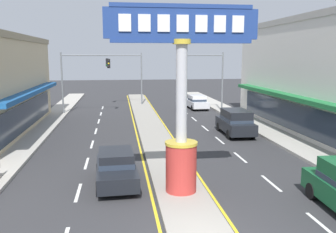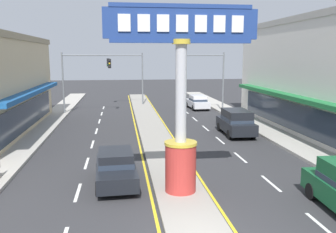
{
  "view_description": "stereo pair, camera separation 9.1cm",
  "coord_description": "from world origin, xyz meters",
  "px_view_note": "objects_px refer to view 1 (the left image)",
  "views": [
    {
      "loc": [
        -2.57,
        -10.7,
        5.87
      ],
      "look_at": [
        0.07,
        8.71,
        2.6
      ],
      "focal_mm": 39.12,
      "sensor_mm": 36.0,
      "label": 1
    },
    {
      "loc": [
        -2.48,
        -10.71,
        5.87
      ],
      "look_at": [
        0.07,
        8.71,
        2.6
      ],
      "focal_mm": 39.12,
      "sensor_mm": 36.0,
      "label": 2
    }
  ],
  "objects_px": {
    "district_sign": "(181,109)",
    "sedan_near_left_lane": "(197,102)",
    "traffic_light_left_side": "(80,72)",
    "traffic_light_median_far": "(129,70)",
    "sedan_mid_left_lane": "(116,167)",
    "traffic_light_right_side": "(206,72)",
    "suv_near_right_lane": "(236,122)"
  },
  "relations": [
    {
      "from": "district_sign",
      "to": "traffic_light_right_side",
      "type": "xyz_separation_m",
      "value": [
        6.33,
        21.94,
        0.55
      ]
    },
    {
      "from": "traffic_light_median_far",
      "to": "sedan_mid_left_lane",
      "type": "bearing_deg",
      "value": -93.04
    },
    {
      "from": "traffic_light_left_side",
      "to": "traffic_light_median_far",
      "type": "bearing_deg",
      "value": 49.76
    },
    {
      "from": "traffic_light_right_side",
      "to": "suv_near_right_lane",
      "type": "bearing_deg",
      "value": -91.52
    },
    {
      "from": "traffic_light_left_side",
      "to": "traffic_light_median_far",
      "type": "distance_m",
      "value": 7.76
    },
    {
      "from": "traffic_light_right_side",
      "to": "sedan_mid_left_lane",
      "type": "distance_m",
      "value": 22.49
    },
    {
      "from": "sedan_mid_left_lane",
      "to": "traffic_light_left_side",
      "type": "bearing_deg",
      "value": 99.68
    },
    {
      "from": "suv_near_right_lane",
      "to": "sedan_mid_left_lane",
      "type": "distance_m",
      "value": 12.94
    },
    {
      "from": "traffic_light_left_side",
      "to": "suv_near_right_lane",
      "type": "xyz_separation_m",
      "value": [
        12.38,
        -11.51,
        -3.26
      ]
    },
    {
      "from": "sedan_near_left_lane",
      "to": "traffic_light_median_far",
      "type": "bearing_deg",
      "value": 153.11
    },
    {
      "from": "district_sign",
      "to": "sedan_near_left_lane",
      "type": "bearing_deg",
      "value": 76.32
    },
    {
      "from": "traffic_light_left_side",
      "to": "traffic_light_right_side",
      "type": "xyz_separation_m",
      "value": [
        12.66,
        -0.73,
        0.0
      ]
    },
    {
      "from": "suv_near_right_lane",
      "to": "sedan_near_left_lane",
      "type": "bearing_deg",
      "value": 89.98
    },
    {
      "from": "district_sign",
      "to": "traffic_light_right_side",
      "type": "distance_m",
      "value": 22.84
    },
    {
      "from": "traffic_light_left_side",
      "to": "sedan_near_left_lane",
      "type": "bearing_deg",
      "value": 9.99
    },
    {
      "from": "traffic_light_right_side",
      "to": "suv_near_right_lane",
      "type": "height_order",
      "value": "traffic_light_right_side"
    },
    {
      "from": "district_sign",
      "to": "suv_near_right_lane",
      "type": "distance_m",
      "value": 12.97
    },
    {
      "from": "traffic_light_median_far",
      "to": "suv_near_right_lane",
      "type": "height_order",
      "value": "traffic_light_median_far"
    },
    {
      "from": "traffic_light_median_far",
      "to": "sedan_mid_left_lane",
      "type": "height_order",
      "value": "traffic_light_median_far"
    },
    {
      "from": "traffic_light_right_side",
      "to": "sedan_near_left_lane",
      "type": "height_order",
      "value": "traffic_light_right_side"
    },
    {
      "from": "traffic_light_median_far",
      "to": "suv_near_right_lane",
      "type": "distance_m",
      "value": 19.2
    },
    {
      "from": "sedan_near_left_lane",
      "to": "sedan_mid_left_lane",
      "type": "bearing_deg",
      "value": -110.78
    },
    {
      "from": "suv_near_right_lane",
      "to": "sedan_mid_left_lane",
      "type": "relative_size",
      "value": 1.06
    },
    {
      "from": "district_sign",
      "to": "sedan_mid_left_lane",
      "type": "relative_size",
      "value": 1.77
    },
    {
      "from": "traffic_light_right_side",
      "to": "suv_near_right_lane",
      "type": "xyz_separation_m",
      "value": [
        -0.29,
        -10.79,
        -3.26
      ]
    },
    {
      "from": "traffic_light_right_side",
      "to": "sedan_near_left_lane",
      "type": "xyz_separation_m",
      "value": [
        -0.28,
        2.91,
        -3.46
      ]
    },
    {
      "from": "suv_near_right_lane",
      "to": "sedan_near_left_lane",
      "type": "relative_size",
      "value": 1.06
    },
    {
      "from": "traffic_light_left_side",
      "to": "sedan_near_left_lane",
      "type": "distance_m",
      "value": 13.04
    },
    {
      "from": "traffic_light_left_side",
      "to": "sedan_mid_left_lane",
      "type": "height_order",
      "value": "traffic_light_left_side"
    },
    {
      "from": "sedan_mid_left_lane",
      "to": "traffic_light_median_far",
      "type": "bearing_deg",
      "value": 86.96
    },
    {
      "from": "traffic_light_median_far",
      "to": "suv_near_right_lane",
      "type": "bearing_deg",
      "value": -67.09
    },
    {
      "from": "traffic_light_left_side",
      "to": "sedan_near_left_lane",
      "type": "relative_size",
      "value": 1.42
    }
  ]
}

